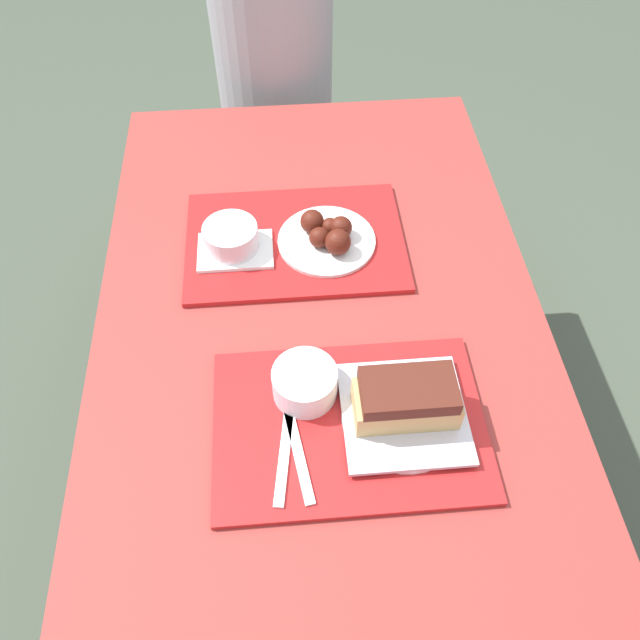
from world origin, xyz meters
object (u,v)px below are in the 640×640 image
object	(u,v)px
tray_far	(295,241)
person_seated_across	(273,48)
bowl_coleslaw_near	(305,382)
tray_near	(349,425)
bowl_coleslaw_far	(231,237)
brisket_sandwich_plate	(405,405)
wings_plate_far	(328,235)

from	to	relation	value
tray_far	person_seated_across	size ratio (longest dim) A/B	0.60
bowl_coleslaw_near	person_seated_across	distance (m)	1.07
tray_far	tray_near	bearing A→B (deg)	-81.45
tray_near	tray_far	world-z (taller)	same
tray_far	bowl_coleslaw_far	world-z (taller)	bowl_coleslaw_far
brisket_sandwich_plate	bowl_coleslaw_far	size ratio (longest dim) A/B	1.87
tray_near	brisket_sandwich_plate	bearing A→B (deg)	2.95
bowl_coleslaw_near	brisket_sandwich_plate	size ratio (longest dim) A/B	0.53
bowl_coleslaw_far	bowl_coleslaw_near	bearing A→B (deg)	-70.44
wings_plate_far	tray_far	bearing A→B (deg)	167.16
brisket_sandwich_plate	tray_near	bearing A→B (deg)	-177.05
bowl_coleslaw_near	person_seated_across	world-z (taller)	person_seated_across
bowl_coleslaw_far	wings_plate_far	size ratio (longest dim) A/B	0.55
bowl_coleslaw_far	wings_plate_far	bearing A→B (deg)	0.47
tray_far	bowl_coleslaw_near	xyz separation A→B (m)	(-0.00, -0.36, 0.04)
bowl_coleslaw_near	wings_plate_far	bearing A→B (deg)	78.65
brisket_sandwich_plate	bowl_coleslaw_far	xyz separation A→B (m)	(-0.28, 0.40, -0.01)
bowl_coleslaw_far	tray_near	bearing A→B (deg)	-65.06
tray_near	wings_plate_far	size ratio (longest dim) A/B	2.23
brisket_sandwich_plate	person_seated_across	world-z (taller)	person_seated_across
wings_plate_far	person_seated_across	xyz separation A→B (m)	(-0.08, 0.72, -0.00)
tray_near	bowl_coleslaw_far	xyz separation A→B (m)	(-0.19, 0.41, 0.04)
brisket_sandwich_plate	bowl_coleslaw_near	bearing A→B (deg)	159.11
bowl_coleslaw_far	person_seated_across	world-z (taller)	person_seated_across
tray_far	bowl_coleslaw_near	world-z (taller)	bowl_coleslaw_near
tray_near	bowl_coleslaw_far	world-z (taller)	bowl_coleslaw_far
tray_far	bowl_coleslaw_near	bearing A→B (deg)	-90.59
bowl_coleslaw_near	brisket_sandwich_plate	xyz separation A→B (m)	(0.16, -0.06, 0.01)
person_seated_across	bowl_coleslaw_near	bearing A→B (deg)	-89.25
bowl_coleslaw_far	person_seated_across	distance (m)	0.73
tray_near	bowl_coleslaw_far	size ratio (longest dim) A/B	4.09
tray_far	person_seated_across	world-z (taller)	person_seated_across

